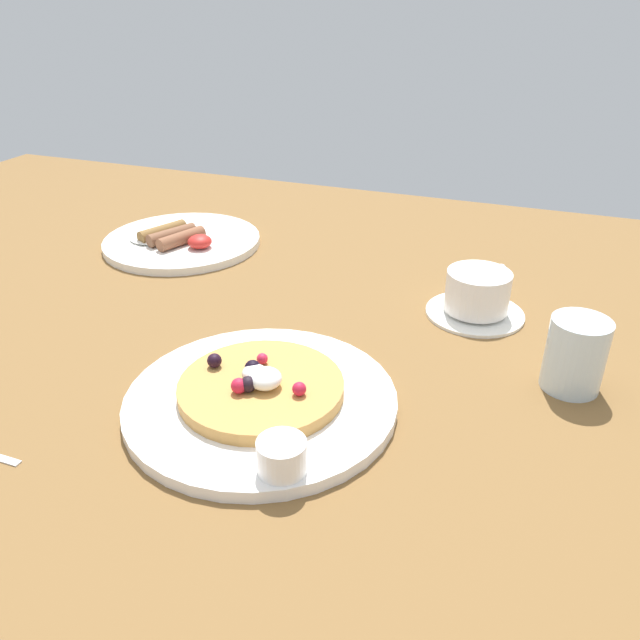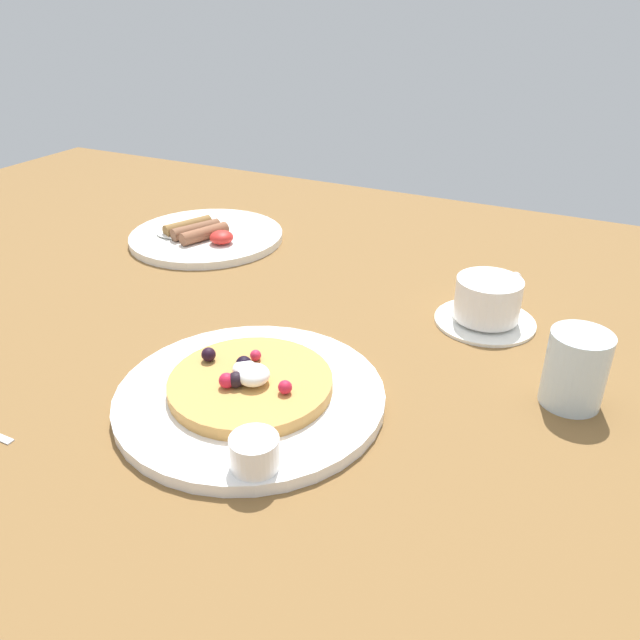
% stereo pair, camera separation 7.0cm
% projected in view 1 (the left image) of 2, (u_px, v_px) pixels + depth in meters
% --- Properties ---
extents(ground_plane, '(2.00, 1.30, 0.03)m').
position_uv_depth(ground_plane, '(273.00, 348.00, 0.80)').
color(ground_plane, brown).
extents(pancake_plate, '(0.29, 0.29, 0.01)m').
position_uv_depth(pancake_plate, '(261.00, 400.00, 0.66)').
color(pancake_plate, white).
rests_on(pancake_plate, ground_plane).
extents(pancake_with_berries, '(0.17, 0.17, 0.03)m').
position_uv_depth(pancake_with_berries, '(261.00, 386.00, 0.66)').
color(pancake_with_berries, '#C48B44').
rests_on(pancake_with_berries, pancake_plate).
extents(syrup_ramekin, '(0.04, 0.04, 0.03)m').
position_uv_depth(syrup_ramekin, '(282.00, 456.00, 0.55)').
color(syrup_ramekin, white).
rests_on(syrup_ramekin, pancake_plate).
extents(breakfast_plate, '(0.26, 0.26, 0.01)m').
position_uv_depth(breakfast_plate, '(182.00, 241.00, 1.07)').
color(breakfast_plate, white).
rests_on(breakfast_plate, ground_plane).
extents(fried_breakfast, '(0.15, 0.11, 0.02)m').
position_uv_depth(fried_breakfast, '(173.00, 237.00, 1.04)').
color(fried_breakfast, brown).
rests_on(fried_breakfast, breakfast_plate).
extents(coffee_saucer, '(0.13, 0.13, 0.01)m').
position_uv_depth(coffee_saucer, '(475.00, 312.00, 0.85)').
color(coffee_saucer, white).
rests_on(coffee_saucer, ground_plane).
extents(coffee_cup, '(0.08, 0.11, 0.05)m').
position_uv_depth(coffee_cup, '(478.00, 290.00, 0.83)').
color(coffee_cup, white).
rests_on(coffee_cup, coffee_saucer).
extents(water_glass, '(0.06, 0.06, 0.08)m').
position_uv_depth(water_glass, '(575.00, 354.00, 0.68)').
color(water_glass, silver).
rests_on(water_glass, ground_plane).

